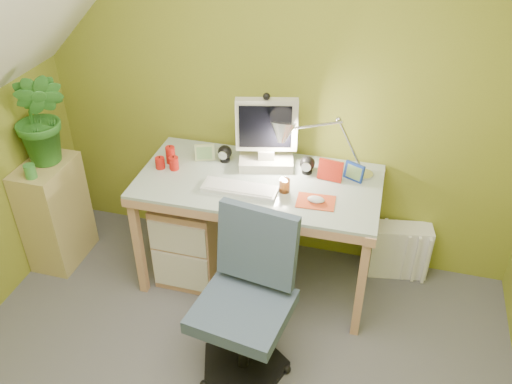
% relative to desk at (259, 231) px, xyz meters
% --- Properties ---
extents(wall_back, '(3.20, 0.01, 2.40)m').
position_rel_desk_xyz_m(wall_back, '(0.04, 0.40, 0.80)').
color(wall_back, olive).
rests_on(wall_back, floor).
extents(desk, '(1.50, 0.77, 0.80)m').
position_rel_desk_xyz_m(desk, '(0.00, 0.00, 0.00)').
color(desk, tan).
rests_on(desk, floor).
extents(monitor, '(0.39, 0.28, 0.48)m').
position_rel_desk_xyz_m(monitor, '(-0.00, 0.18, 0.64)').
color(monitor, '#B6B5A3').
rests_on(monitor, desk).
extents(speaker_left, '(0.10, 0.10, 0.11)m').
position_rel_desk_xyz_m(speaker_left, '(-0.27, 0.16, 0.45)').
color(speaker_left, black).
rests_on(speaker_left, desk).
extents(speaker_right, '(0.10, 0.10, 0.11)m').
position_rel_desk_xyz_m(speaker_right, '(0.27, 0.16, 0.46)').
color(speaker_right, black).
rests_on(speaker_right, desk).
extents(keyboard, '(0.45, 0.15, 0.02)m').
position_rel_desk_xyz_m(keyboard, '(-0.08, -0.14, 0.41)').
color(keyboard, silver).
rests_on(keyboard, desk).
extents(mousepad, '(0.23, 0.17, 0.01)m').
position_rel_desk_xyz_m(mousepad, '(0.38, -0.14, 0.40)').
color(mousepad, '#BD411D').
rests_on(mousepad, desk).
extents(mouse, '(0.11, 0.08, 0.03)m').
position_rel_desk_xyz_m(mouse, '(0.38, -0.14, 0.42)').
color(mouse, silver).
rests_on(mouse, mousepad).
extents(amber_tumbler, '(0.07, 0.07, 0.08)m').
position_rel_desk_xyz_m(amber_tumbler, '(0.18, -0.08, 0.44)').
color(amber_tumbler, brown).
rests_on(amber_tumbler, desk).
extents(candle_cluster, '(0.16, 0.14, 0.11)m').
position_rel_desk_xyz_m(candle_cluster, '(-0.60, 0.01, 0.46)').
color(candle_cluster, red).
rests_on(candle_cluster, desk).
extents(photo_frame_red, '(0.15, 0.04, 0.13)m').
position_rel_desk_xyz_m(photo_frame_red, '(0.42, 0.12, 0.46)').
color(photo_frame_red, '#AA2012').
rests_on(photo_frame_red, desk).
extents(photo_frame_blue, '(0.12, 0.07, 0.11)m').
position_rel_desk_xyz_m(photo_frame_blue, '(0.56, 0.16, 0.45)').
color(photo_frame_blue, navy).
rests_on(photo_frame_blue, desk).
extents(photo_frame_green, '(0.13, 0.06, 0.11)m').
position_rel_desk_xyz_m(photo_frame_green, '(-0.40, 0.14, 0.45)').
color(photo_frame_green, '#AAB97F').
rests_on(photo_frame_green, desk).
extents(desk_lamp, '(0.58, 0.34, 0.59)m').
position_rel_desk_xyz_m(desk_lamp, '(0.45, 0.18, 0.69)').
color(desk_lamp, silver).
rests_on(desk_lamp, desk).
extents(side_ledge, '(0.29, 0.44, 0.78)m').
position_rel_desk_xyz_m(side_ledge, '(-1.41, -0.16, -0.01)').
color(side_ledge, tan).
rests_on(side_ledge, floor).
extents(potted_plant, '(0.37, 0.30, 0.64)m').
position_rel_desk_xyz_m(potted_plant, '(-1.38, -0.11, 0.70)').
color(potted_plant, '#296923').
rests_on(potted_plant, side_ledge).
extents(green_cup, '(0.07, 0.07, 0.09)m').
position_rel_desk_xyz_m(green_cup, '(-1.39, -0.31, 0.42)').
color(green_cup, '#3A8738').
rests_on(green_cup, side_ledge).
extents(task_chair, '(0.62, 0.62, 0.99)m').
position_rel_desk_xyz_m(task_chair, '(0.12, -0.77, 0.09)').
color(task_chair, '#38495D').
rests_on(task_chair, floor).
extents(radiator, '(0.42, 0.22, 0.39)m').
position_rel_desk_xyz_m(radiator, '(0.92, 0.30, -0.20)').
color(radiator, white).
rests_on(radiator, floor).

